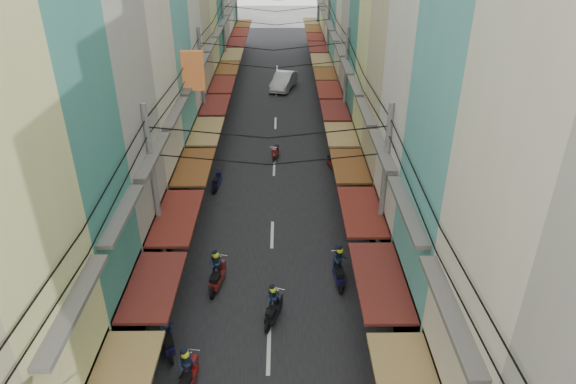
{
  "coord_description": "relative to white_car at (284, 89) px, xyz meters",
  "views": [
    {
      "loc": [
        0.58,
        -16.33,
        14.79
      ],
      "look_at": [
        0.82,
        5.66,
        2.73
      ],
      "focal_mm": 32.0,
      "sensor_mm": 36.0,
      "label": 1
    }
  ],
  "objects": [
    {
      "name": "sidewalk_right",
      "position": [
        5.83,
        -11.03,
        0.03
      ],
      "size": [
        3.0,
        80.0,
        0.06
      ],
      "primitive_type": "cube",
      "color": "gray",
      "rests_on": "ground"
    },
    {
      "name": "building_row_right",
      "position": [
        7.24,
        -14.58,
        9.41
      ],
      "size": [
        7.8,
        68.98,
        22.59
      ],
      "color": "#387D70",
      "rests_on": "ground"
    },
    {
      "name": "road",
      "position": [
        -0.67,
        -11.03,
        0.01
      ],
      "size": [
        10.0,
        80.0,
        0.02
      ],
      "primitive_type": "cube",
      "color": "black",
      "rests_on": "ground"
    },
    {
      "name": "utility_poles",
      "position": [
        -0.67,
        -16.02,
        6.59
      ],
      "size": [
        10.2,
        66.13,
        8.2
      ],
      "color": "gray",
      "rests_on": "ground"
    },
    {
      "name": "bicycle",
      "position": [
        6.07,
        -33.3,
        0.0
      ],
      "size": [
        1.53,
        0.76,
        1.01
      ],
      "primitive_type": "imported",
      "rotation": [
        0.0,
        0.0,
        1.71
      ],
      "color": "black",
      "rests_on": "ground"
    },
    {
      "name": "building_row_left",
      "position": [
        -8.59,
        -14.47,
        9.78
      ],
      "size": [
        7.8,
        67.67,
        23.7
      ],
      "color": "beige",
      "rests_on": "ground"
    },
    {
      "name": "pedestrians",
      "position": [
        -4.35,
        -28.48,
        1.02
      ],
      "size": [
        11.49,
        15.36,
        2.18
      ],
      "color": "#2B222D",
      "rests_on": "ground"
    },
    {
      "name": "ground",
      "position": [
        -0.67,
        -31.03,
        0.0
      ],
      "size": [
        160.0,
        160.0,
        0.0
      ],
      "primitive_type": "plane",
      "color": "#60605C",
      "rests_on": "ground"
    },
    {
      "name": "white_car",
      "position": [
        0.0,
        0.0,
        0.0
      ],
      "size": [
        5.79,
        3.45,
        1.91
      ],
      "primitive_type": "imported",
      "rotation": [
        0.0,
        0.0,
        -0.26
      ],
      "color": "silver",
      "rests_on": "ground"
    },
    {
      "name": "moving_scooters",
      "position": [
        -1.48,
        -28.91,
        0.57
      ],
      "size": [
        8.05,
        21.17,
        1.99
      ],
      "color": "black",
      "rests_on": "ground"
    },
    {
      "name": "sidewalk_left",
      "position": [
        -7.17,
        -11.03,
        0.03
      ],
      "size": [
        3.0,
        80.0,
        0.06
      ],
      "primitive_type": "cube",
      "color": "gray",
      "rests_on": "ground"
    }
  ]
}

